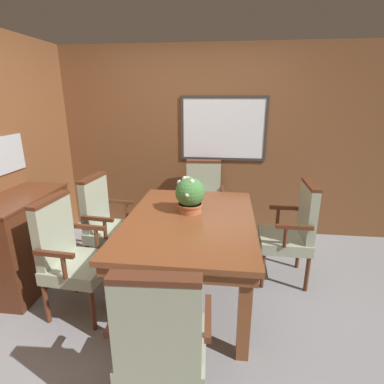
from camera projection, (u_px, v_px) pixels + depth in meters
name	position (u px, v px, depth m)	size (l,w,h in m)	color
ground_plane	(176.00, 306.00, 2.73)	(14.00, 14.00, 0.00)	gray
wall_back	(197.00, 143.00, 4.00)	(7.20, 0.08, 2.45)	brown
dining_table	(190.00, 228.00, 2.72)	(1.15, 1.63, 0.78)	brown
chair_left_near	(69.00, 253.00, 2.54)	(0.52, 0.56, 1.04)	#562B19
chair_left_far	(107.00, 221.00, 3.19)	(0.53, 0.57, 1.04)	#562B19
chair_head_far	(203.00, 198.00, 3.89)	(0.56, 0.52, 1.04)	#562B19
chair_right_far	(293.00, 229.00, 2.99)	(0.49, 0.54, 1.04)	#562B19
chair_head_near	(162.00, 340.00, 1.63)	(0.56, 0.51, 1.04)	#562B19
potted_plant	(190.00, 195.00, 2.79)	(0.28, 0.29, 0.34)	#B2603D
sideboard_cabinet	(25.00, 241.00, 2.95)	(0.50, 0.99, 0.92)	#512816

